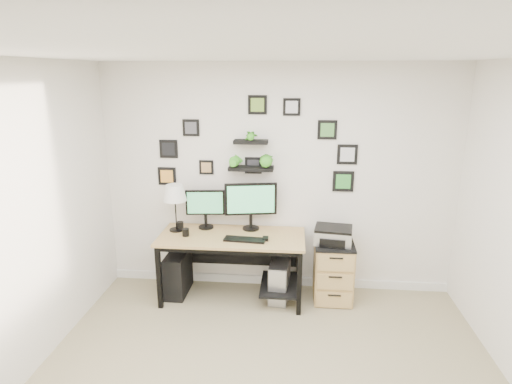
# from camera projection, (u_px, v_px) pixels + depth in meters

# --- Properties ---
(room) EXTENTS (4.00, 4.00, 4.00)m
(room) POSITION_uv_depth(u_px,v_px,m) (277.00, 280.00, 5.19)
(room) COLOR tan
(room) RESTS_ON ground
(desk) EXTENTS (1.60, 0.70, 0.75)m
(desk) POSITION_uv_depth(u_px,v_px,m) (236.00, 245.00, 4.77)
(desk) COLOR tan
(desk) RESTS_ON ground
(monitor_left) EXTENTS (0.44, 0.19, 0.45)m
(monitor_left) POSITION_uv_depth(u_px,v_px,m) (205.00, 206.00, 4.86)
(monitor_left) COLOR black
(monitor_left) RESTS_ON desk
(monitor_right) EXTENTS (0.58, 0.22, 0.55)m
(monitor_right) POSITION_uv_depth(u_px,v_px,m) (251.00, 202.00, 4.80)
(monitor_right) COLOR black
(monitor_right) RESTS_ON desk
(keyboard) EXTENTS (0.45, 0.18, 0.02)m
(keyboard) POSITION_uv_depth(u_px,v_px,m) (245.00, 240.00, 4.56)
(keyboard) COLOR black
(keyboard) RESTS_ON desk
(mouse) EXTENTS (0.07, 0.10, 0.03)m
(mouse) POSITION_uv_depth(u_px,v_px,m) (265.00, 239.00, 4.58)
(mouse) COLOR black
(mouse) RESTS_ON desk
(table_lamp) EXTENTS (0.26, 0.26, 0.54)m
(table_lamp) POSITION_uv_depth(u_px,v_px,m) (175.00, 194.00, 4.74)
(table_lamp) COLOR black
(table_lamp) RESTS_ON desk
(mug) EXTENTS (0.08, 0.08, 0.09)m
(mug) POSITION_uv_depth(u_px,v_px,m) (186.00, 232.00, 4.68)
(mug) COLOR black
(mug) RESTS_ON desk
(pen_cup) EXTENTS (0.08, 0.08, 0.10)m
(pen_cup) POSITION_uv_depth(u_px,v_px,m) (180.00, 226.00, 4.86)
(pen_cup) COLOR black
(pen_cup) RESTS_ON desk
(pc_tower_black) EXTENTS (0.22, 0.49, 0.49)m
(pc_tower_black) POSITION_uv_depth(u_px,v_px,m) (178.00, 273.00, 4.94)
(pc_tower_black) COLOR black
(pc_tower_black) RESTS_ON ground
(pc_tower_grey) EXTENTS (0.24, 0.47, 0.45)m
(pc_tower_grey) POSITION_uv_depth(u_px,v_px,m) (280.00, 280.00, 4.82)
(pc_tower_grey) COLOR gray
(pc_tower_grey) RESTS_ON ground
(file_cabinet) EXTENTS (0.43, 0.53, 0.67)m
(file_cabinet) POSITION_uv_depth(u_px,v_px,m) (333.00, 270.00, 4.80)
(file_cabinet) COLOR tan
(file_cabinet) RESTS_ON ground
(printer) EXTENTS (0.44, 0.37, 0.18)m
(printer) POSITION_uv_depth(u_px,v_px,m) (333.00, 235.00, 4.68)
(printer) COLOR silver
(printer) RESTS_ON file_cabinet
(wall_decor) EXTENTS (2.26, 0.18, 1.06)m
(wall_decor) POSITION_uv_depth(u_px,v_px,m) (254.00, 151.00, 4.73)
(wall_decor) COLOR black
(wall_decor) RESTS_ON ground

